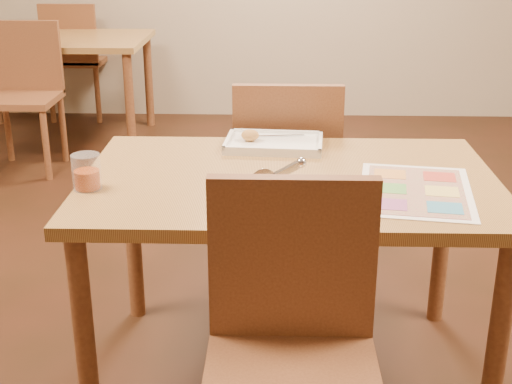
{
  "coord_description": "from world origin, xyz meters",
  "views": [
    {
      "loc": [
        -0.04,
        -2.11,
        1.47
      ],
      "look_at": [
        -0.1,
        -0.27,
        0.77
      ],
      "focal_mm": 50.0,
      "sensor_mm": 36.0,
      "label": 1
    }
  ],
  "objects_px": {
    "chair_near": "(292,319)",
    "glass_tumbler": "(87,174)",
    "appetizer_tray": "(272,144)",
    "dining_table": "(289,201)",
    "plate": "(256,207)",
    "pizza": "(254,200)",
    "bg_chair_far": "(73,48)",
    "pizza_cutter": "(276,176)",
    "chair_far": "(287,162)",
    "menu": "(416,190)",
    "bg_table": "(53,50)",
    "bg_chair_near": "(25,77)"
  },
  "relations": [
    {
      "from": "chair_near",
      "to": "pizza_cutter",
      "type": "xyz_separation_m",
      "value": [
        -0.04,
        0.36,
        0.24
      ]
    },
    {
      "from": "chair_far",
      "to": "plate",
      "type": "relative_size",
      "value": 1.91
    },
    {
      "from": "bg_chair_far",
      "to": "glass_tumbler",
      "type": "height_order",
      "value": "bg_chair_far"
    },
    {
      "from": "appetizer_tray",
      "to": "bg_chair_far",
      "type": "bearing_deg",
      "value": 117.25
    },
    {
      "from": "appetizer_tray",
      "to": "glass_tumbler",
      "type": "xyz_separation_m",
      "value": [
        -0.55,
        -0.44,
        0.03
      ]
    },
    {
      "from": "glass_tumbler",
      "to": "dining_table",
      "type": "bearing_deg",
      "value": 12.02
    },
    {
      "from": "bg_table",
      "to": "pizza",
      "type": "bearing_deg",
      "value": -64.03
    },
    {
      "from": "chair_near",
      "to": "plate",
      "type": "distance_m",
      "value": 0.38
    },
    {
      "from": "plate",
      "to": "pizza_cutter",
      "type": "height_order",
      "value": "pizza_cutter"
    },
    {
      "from": "plate",
      "to": "pizza",
      "type": "height_order",
      "value": "pizza"
    },
    {
      "from": "chair_near",
      "to": "pizza",
      "type": "distance_m",
      "value": 0.39
    },
    {
      "from": "plate",
      "to": "pizza",
      "type": "bearing_deg",
      "value": 169.97
    },
    {
      "from": "menu",
      "to": "pizza",
      "type": "bearing_deg",
      "value": -162.46
    },
    {
      "from": "dining_table",
      "to": "bg_chair_far",
      "type": "relative_size",
      "value": 2.77
    },
    {
      "from": "chair_near",
      "to": "pizza_cutter",
      "type": "relative_size",
      "value": 3.07
    },
    {
      "from": "pizza",
      "to": "plate",
      "type": "bearing_deg",
      "value": -10.03
    },
    {
      "from": "bg_chair_far",
      "to": "appetizer_tray",
      "type": "relative_size",
      "value": 1.32
    },
    {
      "from": "chair_near",
      "to": "bg_table",
      "type": "distance_m",
      "value": 3.76
    },
    {
      "from": "bg_chair_near",
      "to": "plate",
      "type": "relative_size",
      "value": 1.91
    },
    {
      "from": "chair_near",
      "to": "bg_table",
      "type": "relative_size",
      "value": 0.36
    },
    {
      "from": "chair_near",
      "to": "plate",
      "type": "height_order",
      "value": "chair_near"
    },
    {
      "from": "dining_table",
      "to": "glass_tumbler",
      "type": "height_order",
      "value": "glass_tumbler"
    },
    {
      "from": "plate",
      "to": "appetizer_tray",
      "type": "distance_m",
      "value": 0.58
    },
    {
      "from": "menu",
      "to": "dining_table",
      "type": "bearing_deg",
      "value": 161.99
    },
    {
      "from": "dining_table",
      "to": "chair_near",
      "type": "xyz_separation_m",
      "value": [
        0.0,
        -0.6,
        -0.07
      ]
    },
    {
      "from": "pizza",
      "to": "bg_table",
      "type": "bearing_deg",
      "value": 115.97
    },
    {
      "from": "chair_far",
      "to": "pizza",
      "type": "xyz_separation_m",
      "value": [
        -0.1,
        -0.87,
        0.18
      ]
    },
    {
      "from": "dining_table",
      "to": "plate",
      "type": "distance_m",
      "value": 0.3
    },
    {
      "from": "bg_table",
      "to": "pizza_cutter",
      "type": "bearing_deg",
      "value": -62.9
    },
    {
      "from": "bg_table",
      "to": "glass_tumbler",
      "type": "relative_size",
      "value": 12.13
    },
    {
      "from": "pizza_cutter",
      "to": "glass_tumbler",
      "type": "height_order",
      "value": "pizza_cutter"
    },
    {
      "from": "chair_near",
      "to": "bg_table",
      "type": "bearing_deg",
      "value": 115.19
    },
    {
      "from": "plate",
      "to": "pizza_cutter",
      "type": "relative_size",
      "value": 1.61
    },
    {
      "from": "bg_chair_far",
      "to": "chair_near",
      "type": "bearing_deg",
      "value": 112.29
    },
    {
      "from": "bg_chair_far",
      "to": "plate",
      "type": "bearing_deg",
      "value": 112.79
    },
    {
      "from": "pizza",
      "to": "dining_table",
      "type": "bearing_deg",
      "value": 69.14
    },
    {
      "from": "bg_chair_near",
      "to": "chair_far",
      "type": "bearing_deg",
      "value": -44.94
    },
    {
      "from": "dining_table",
      "to": "menu",
      "type": "xyz_separation_m",
      "value": [
        0.37,
        -0.12,
        0.09
      ]
    },
    {
      "from": "chair_far",
      "to": "plate",
      "type": "distance_m",
      "value": 0.89
    },
    {
      "from": "chair_near",
      "to": "pizza_cutter",
      "type": "distance_m",
      "value": 0.43
    },
    {
      "from": "chair_near",
      "to": "pizza",
      "type": "height_order",
      "value": "chair_near"
    },
    {
      "from": "chair_far",
      "to": "glass_tumbler",
      "type": "bearing_deg",
      "value": 50.29
    },
    {
      "from": "chair_near",
      "to": "pizza",
      "type": "xyz_separation_m",
      "value": [
        -0.1,
        0.33,
        0.18
      ]
    },
    {
      "from": "chair_far",
      "to": "appetizer_tray",
      "type": "distance_m",
      "value": 0.34
    },
    {
      "from": "dining_table",
      "to": "appetizer_tray",
      "type": "height_order",
      "value": "appetizer_tray"
    },
    {
      "from": "plate",
      "to": "chair_near",
      "type": "bearing_deg",
      "value": -73.42
    },
    {
      "from": "bg_table",
      "to": "plate",
      "type": "xyz_separation_m",
      "value": [
        1.5,
        -3.07,
        0.09
      ]
    },
    {
      "from": "chair_near",
      "to": "glass_tumbler",
      "type": "xyz_separation_m",
      "value": [
        -0.61,
        0.47,
        0.2
      ]
    },
    {
      "from": "bg_chair_far",
      "to": "glass_tumbler",
      "type": "bearing_deg",
      "value": 106.14
    },
    {
      "from": "plate",
      "to": "glass_tumbler",
      "type": "relative_size",
      "value": 2.29
    }
  ]
}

